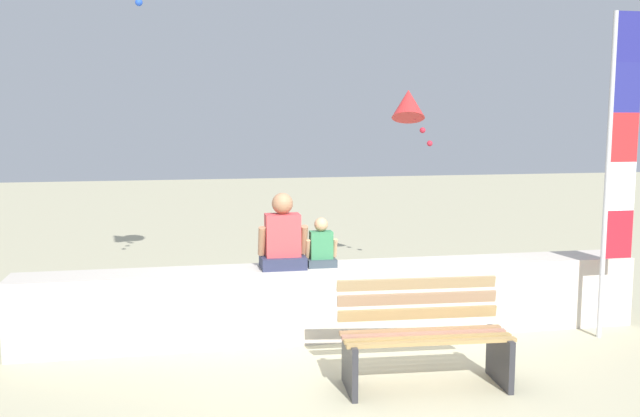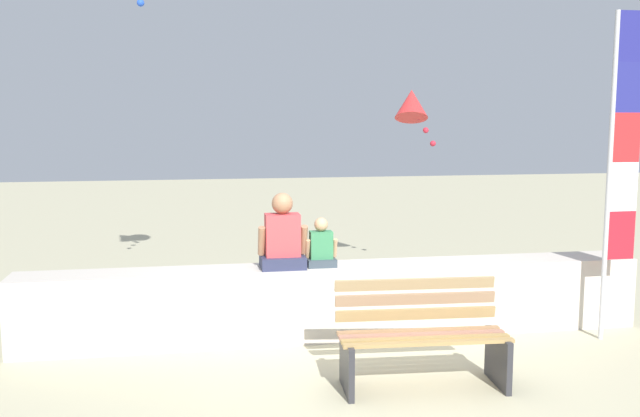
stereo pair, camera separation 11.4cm
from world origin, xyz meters
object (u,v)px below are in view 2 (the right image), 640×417
(flag_banner, at_px, (619,155))
(kite_red, at_px, (412,104))
(person_child, at_px, (321,247))
(park_bench, at_px, (421,339))
(person_adult, at_px, (283,239))

(flag_banner, relative_size, kite_red, 3.92)
(flag_banner, height_order, kite_red, flag_banner)
(person_child, bearing_deg, flag_banner, -10.61)
(park_bench, relative_size, kite_red, 1.72)
(person_adult, height_order, kite_red, kite_red)
(park_bench, xyz_separation_m, person_adult, (-1.02, 1.43, 0.65))
(park_bench, height_order, flag_banner, flag_banner)
(kite_red, bearing_deg, flag_banner, -65.37)
(person_child, relative_size, flag_banner, 0.15)
(park_bench, bearing_deg, flag_banner, 20.56)
(person_adult, xyz_separation_m, flag_banner, (3.36, -0.55, 0.85))
(park_bench, relative_size, person_child, 2.89)
(person_child, height_order, kite_red, kite_red)
(park_bench, relative_size, flag_banner, 0.44)
(park_bench, height_order, person_adult, person_adult)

